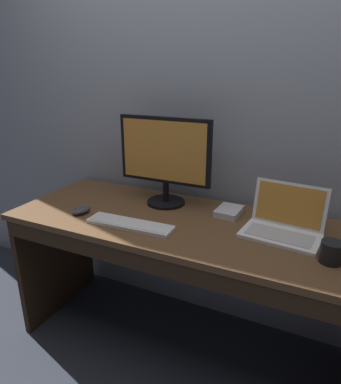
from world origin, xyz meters
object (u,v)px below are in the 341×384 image
object	(u,v)px
computer_mouse	(81,210)
coffee_mug	(332,252)
laptop_white	(283,225)
wired_keyboard	(130,224)
external_drive_box	(229,212)
external_monitor	(165,157)

from	to	relation	value
computer_mouse	coffee_mug	bearing A→B (deg)	10.54
laptop_white	wired_keyboard	xyz separation A→B (m)	(-0.67, -0.23, -0.04)
wired_keyboard	coffee_mug	xyz separation A→B (m)	(0.88, 0.06, 0.03)
computer_mouse	external_drive_box	world-z (taller)	computer_mouse
computer_mouse	external_drive_box	bearing A→B (deg)	33.11
coffee_mug	external_monitor	bearing A→B (deg)	162.46
external_drive_box	coffee_mug	bearing A→B (deg)	-29.72
laptop_white	wired_keyboard	size ratio (longest dim) A/B	0.83
external_monitor	external_drive_box	size ratio (longest dim) A/B	3.26
coffee_mug	wired_keyboard	bearing A→B (deg)	-176.29
external_drive_box	coffee_mug	xyz separation A→B (m)	(0.49, -0.28, 0.03)
coffee_mug	computer_mouse	bearing A→B (deg)	-178.35
computer_mouse	coffee_mug	size ratio (longest dim) A/B	0.87
wired_keyboard	computer_mouse	distance (m)	0.31
wired_keyboard	external_monitor	bearing A→B (deg)	85.57
laptop_white	wired_keyboard	bearing A→B (deg)	-161.37
computer_mouse	external_drive_box	size ratio (longest dim) A/B	0.67
external_monitor	external_drive_box	xyz separation A→B (m)	(0.36, 0.01, -0.25)
wired_keyboard	external_drive_box	xyz separation A→B (m)	(0.39, 0.34, 0.01)
external_monitor	computer_mouse	xyz separation A→B (m)	(-0.34, -0.30, -0.25)
laptop_white	coffee_mug	world-z (taller)	laptop_white
external_drive_box	coffee_mug	size ratio (longest dim) A/B	1.29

